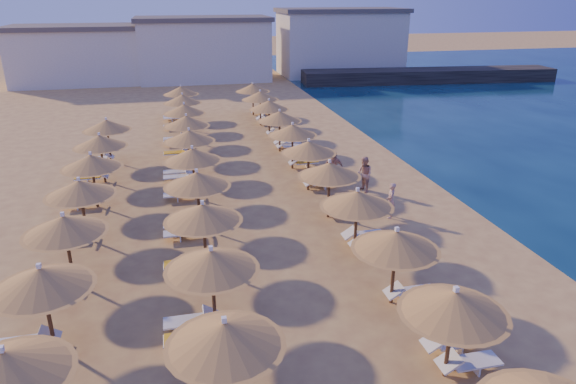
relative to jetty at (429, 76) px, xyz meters
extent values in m
plane|color=tan|center=(-25.90, -38.71, -0.75)|extent=(220.00, 220.00, 0.00)
cube|color=black|center=(0.00, 0.00, 0.00)|extent=(30.24, 6.71, 1.50)
cube|color=white|center=(-39.56, 8.33, 2.25)|extent=(15.00, 8.00, 6.00)
cube|color=#59514C|center=(-39.56, 8.33, 5.50)|extent=(15.60, 8.48, 0.50)
cube|color=white|center=(-25.62, 7.64, 2.65)|extent=(15.00, 8.00, 6.80)
cube|color=#59514C|center=(-25.62, 7.64, 6.30)|extent=(15.60, 8.48, 0.50)
cube|color=white|center=(-8.35, 8.41, 3.05)|extent=(15.00, 8.00, 7.60)
cube|color=#59514C|center=(-8.35, 8.41, 7.10)|extent=(15.60, 8.48, 0.50)
cylinder|color=brown|center=(-23.08, -46.11, 0.40)|extent=(0.12, 0.12, 2.30)
cone|color=#9B5C2D|center=(-23.08, -46.11, 1.63)|extent=(2.73, 2.73, 0.65)
cone|color=#9B5C2D|center=(-23.08, -46.11, 1.36)|extent=(2.95, 2.95, 0.12)
cube|color=white|center=(-23.08, -46.11, 2.02)|extent=(0.12, 0.12, 0.14)
cylinder|color=brown|center=(-23.08, -42.42, 0.40)|extent=(0.12, 0.12, 2.30)
cone|color=#9B5C2D|center=(-23.08, -42.42, 1.63)|extent=(2.73, 2.73, 0.65)
cone|color=#9B5C2D|center=(-23.08, -42.42, 1.36)|extent=(2.95, 2.95, 0.12)
cube|color=white|center=(-23.08, -42.42, 2.02)|extent=(0.12, 0.12, 0.14)
cylinder|color=brown|center=(-23.08, -38.73, 0.40)|extent=(0.12, 0.12, 2.30)
cone|color=#9B5C2D|center=(-23.08, -38.73, 1.63)|extent=(2.73, 2.73, 0.65)
cone|color=#9B5C2D|center=(-23.08, -38.73, 1.36)|extent=(2.95, 2.95, 0.12)
cube|color=white|center=(-23.08, -38.73, 2.02)|extent=(0.12, 0.12, 0.14)
cylinder|color=brown|center=(-23.08, -35.04, 0.40)|extent=(0.12, 0.12, 2.30)
cone|color=#9B5C2D|center=(-23.08, -35.04, 1.63)|extent=(2.73, 2.73, 0.65)
cone|color=#9B5C2D|center=(-23.08, -35.04, 1.36)|extent=(2.95, 2.95, 0.12)
cube|color=white|center=(-23.08, -35.04, 2.02)|extent=(0.12, 0.12, 0.14)
cylinder|color=brown|center=(-23.08, -31.35, 0.40)|extent=(0.12, 0.12, 2.30)
cone|color=#9B5C2D|center=(-23.08, -31.35, 1.63)|extent=(2.73, 2.73, 0.65)
cone|color=#9B5C2D|center=(-23.08, -31.35, 1.36)|extent=(2.95, 2.95, 0.12)
cube|color=white|center=(-23.08, -31.35, 2.02)|extent=(0.12, 0.12, 0.14)
cylinder|color=brown|center=(-23.08, -27.66, 0.40)|extent=(0.12, 0.12, 2.30)
cone|color=#9B5C2D|center=(-23.08, -27.66, 1.63)|extent=(2.73, 2.73, 0.65)
cone|color=#9B5C2D|center=(-23.08, -27.66, 1.36)|extent=(2.95, 2.95, 0.12)
cube|color=white|center=(-23.08, -27.66, 2.02)|extent=(0.12, 0.12, 0.14)
cylinder|color=brown|center=(-23.08, -23.97, 0.40)|extent=(0.12, 0.12, 2.30)
cone|color=#9B5C2D|center=(-23.08, -23.97, 1.63)|extent=(2.73, 2.73, 0.65)
cone|color=#9B5C2D|center=(-23.08, -23.97, 1.36)|extent=(2.95, 2.95, 0.12)
cube|color=white|center=(-23.08, -23.97, 2.02)|extent=(0.12, 0.12, 0.14)
cylinder|color=brown|center=(-23.08, -20.28, 0.40)|extent=(0.12, 0.12, 2.30)
cone|color=#9B5C2D|center=(-23.08, -20.28, 1.63)|extent=(2.73, 2.73, 0.65)
cone|color=#9B5C2D|center=(-23.08, -20.28, 1.36)|extent=(2.95, 2.95, 0.12)
cube|color=white|center=(-23.08, -20.28, 2.02)|extent=(0.12, 0.12, 0.14)
cylinder|color=brown|center=(-23.08, -16.59, 0.40)|extent=(0.12, 0.12, 2.30)
cone|color=#9B5C2D|center=(-23.08, -16.59, 1.63)|extent=(2.73, 2.73, 0.65)
cone|color=#9B5C2D|center=(-23.08, -16.59, 1.36)|extent=(2.95, 2.95, 0.12)
cube|color=white|center=(-23.08, -16.59, 2.02)|extent=(0.12, 0.12, 0.14)
cylinder|color=brown|center=(-23.08, -12.90, 0.40)|extent=(0.12, 0.12, 2.30)
cone|color=#9B5C2D|center=(-23.08, -12.90, 1.63)|extent=(2.73, 2.73, 0.65)
cone|color=#9B5C2D|center=(-23.08, -12.90, 1.36)|extent=(2.95, 2.95, 0.12)
cube|color=white|center=(-23.08, -12.90, 2.02)|extent=(0.12, 0.12, 0.14)
cylinder|color=brown|center=(-29.08, -46.11, 0.40)|extent=(0.12, 0.12, 2.30)
cone|color=#9B5C2D|center=(-29.08, -46.11, 1.63)|extent=(2.73, 2.73, 0.65)
cone|color=#9B5C2D|center=(-29.08, -46.11, 1.36)|extent=(2.95, 2.95, 0.12)
cube|color=white|center=(-29.08, -46.11, 2.02)|extent=(0.12, 0.12, 0.14)
cylinder|color=brown|center=(-29.08, -42.42, 0.40)|extent=(0.12, 0.12, 2.30)
cone|color=#9B5C2D|center=(-29.08, -42.42, 1.63)|extent=(2.73, 2.73, 0.65)
cone|color=#9B5C2D|center=(-29.08, -42.42, 1.36)|extent=(2.95, 2.95, 0.12)
cube|color=white|center=(-29.08, -42.42, 2.02)|extent=(0.12, 0.12, 0.14)
cylinder|color=brown|center=(-29.08, -38.73, 0.40)|extent=(0.12, 0.12, 2.30)
cone|color=#9B5C2D|center=(-29.08, -38.73, 1.63)|extent=(2.73, 2.73, 0.65)
cone|color=#9B5C2D|center=(-29.08, -38.73, 1.36)|extent=(2.95, 2.95, 0.12)
cube|color=white|center=(-29.08, -38.73, 2.02)|extent=(0.12, 0.12, 0.14)
cylinder|color=brown|center=(-29.08, -35.04, 0.40)|extent=(0.12, 0.12, 2.30)
cone|color=#9B5C2D|center=(-29.08, -35.04, 1.63)|extent=(2.73, 2.73, 0.65)
cone|color=#9B5C2D|center=(-29.08, -35.04, 1.36)|extent=(2.95, 2.95, 0.12)
cube|color=white|center=(-29.08, -35.04, 2.02)|extent=(0.12, 0.12, 0.14)
cylinder|color=brown|center=(-29.08, -31.35, 0.40)|extent=(0.12, 0.12, 2.30)
cone|color=#9B5C2D|center=(-29.08, -31.35, 1.63)|extent=(2.73, 2.73, 0.65)
cone|color=#9B5C2D|center=(-29.08, -31.35, 1.36)|extent=(2.95, 2.95, 0.12)
cube|color=white|center=(-29.08, -31.35, 2.02)|extent=(0.12, 0.12, 0.14)
cylinder|color=brown|center=(-29.08, -27.66, 0.40)|extent=(0.12, 0.12, 2.30)
cone|color=#9B5C2D|center=(-29.08, -27.66, 1.63)|extent=(2.73, 2.73, 0.65)
cone|color=#9B5C2D|center=(-29.08, -27.66, 1.36)|extent=(2.95, 2.95, 0.12)
cube|color=white|center=(-29.08, -27.66, 2.02)|extent=(0.12, 0.12, 0.14)
cylinder|color=brown|center=(-29.08, -23.97, 0.40)|extent=(0.12, 0.12, 2.30)
cone|color=#9B5C2D|center=(-29.08, -23.97, 1.63)|extent=(2.73, 2.73, 0.65)
cone|color=#9B5C2D|center=(-29.08, -23.97, 1.36)|extent=(2.95, 2.95, 0.12)
cube|color=white|center=(-29.08, -23.97, 2.02)|extent=(0.12, 0.12, 0.14)
cylinder|color=brown|center=(-29.08, -20.28, 0.40)|extent=(0.12, 0.12, 2.30)
cone|color=#9B5C2D|center=(-29.08, -20.28, 1.63)|extent=(2.73, 2.73, 0.65)
cone|color=#9B5C2D|center=(-29.08, -20.28, 1.36)|extent=(2.95, 2.95, 0.12)
cube|color=white|center=(-29.08, -20.28, 2.02)|extent=(0.12, 0.12, 0.14)
cylinder|color=brown|center=(-29.08, -16.59, 0.40)|extent=(0.12, 0.12, 2.30)
cone|color=#9B5C2D|center=(-29.08, -16.59, 1.63)|extent=(2.73, 2.73, 0.65)
cone|color=#9B5C2D|center=(-29.08, -16.59, 1.36)|extent=(2.95, 2.95, 0.12)
cube|color=white|center=(-29.08, -16.59, 2.02)|extent=(0.12, 0.12, 0.14)
cylinder|color=brown|center=(-29.08, -12.90, 0.40)|extent=(0.12, 0.12, 2.30)
cone|color=#9B5C2D|center=(-29.08, -12.90, 1.63)|extent=(2.73, 2.73, 0.65)
cone|color=#9B5C2D|center=(-29.08, -12.90, 1.36)|extent=(2.95, 2.95, 0.12)
cube|color=white|center=(-29.08, -12.90, 2.02)|extent=(0.12, 0.12, 0.14)
cone|color=#9B5C2D|center=(-33.87, -46.11, 1.63)|extent=(2.73, 2.73, 0.65)
cone|color=#9B5C2D|center=(-33.87, -46.11, 1.36)|extent=(2.95, 2.95, 0.12)
cube|color=white|center=(-33.87, -46.11, 2.02)|extent=(0.12, 0.12, 0.14)
cylinder|color=brown|center=(-33.87, -42.42, 0.40)|extent=(0.12, 0.12, 2.30)
cone|color=#9B5C2D|center=(-33.87, -42.42, 1.63)|extent=(2.73, 2.73, 0.65)
cone|color=#9B5C2D|center=(-33.87, -42.42, 1.36)|extent=(2.95, 2.95, 0.12)
cube|color=white|center=(-33.87, -42.42, 2.02)|extent=(0.12, 0.12, 0.14)
cylinder|color=brown|center=(-33.87, -38.73, 0.40)|extent=(0.12, 0.12, 2.30)
cone|color=#9B5C2D|center=(-33.87, -38.73, 1.63)|extent=(2.73, 2.73, 0.65)
cone|color=#9B5C2D|center=(-33.87, -38.73, 1.36)|extent=(2.95, 2.95, 0.12)
cube|color=white|center=(-33.87, -38.73, 2.02)|extent=(0.12, 0.12, 0.14)
cylinder|color=brown|center=(-33.87, -35.04, 0.40)|extent=(0.12, 0.12, 2.30)
cone|color=#9B5C2D|center=(-33.87, -35.04, 1.63)|extent=(2.73, 2.73, 0.65)
cone|color=#9B5C2D|center=(-33.87, -35.04, 1.36)|extent=(2.95, 2.95, 0.12)
cube|color=white|center=(-33.87, -35.04, 2.02)|extent=(0.12, 0.12, 0.14)
cylinder|color=brown|center=(-33.87, -31.35, 0.40)|extent=(0.12, 0.12, 2.30)
cone|color=#9B5C2D|center=(-33.87, -31.35, 1.63)|extent=(2.73, 2.73, 0.65)
cone|color=#9B5C2D|center=(-33.87, -31.35, 1.36)|extent=(2.95, 2.95, 0.12)
cube|color=white|center=(-33.87, -31.35, 2.02)|extent=(0.12, 0.12, 0.14)
cylinder|color=brown|center=(-33.87, -27.66, 0.40)|extent=(0.12, 0.12, 2.30)
cone|color=#9B5C2D|center=(-33.87, -27.66, 1.63)|extent=(2.73, 2.73, 0.65)
cone|color=#9B5C2D|center=(-33.87, -27.66, 1.36)|extent=(2.95, 2.95, 0.12)
cube|color=white|center=(-33.87, -27.66, 2.02)|extent=(0.12, 0.12, 0.14)
cylinder|color=brown|center=(-33.87, -23.97, 0.40)|extent=(0.12, 0.12, 2.30)
cone|color=#9B5C2D|center=(-33.87, -23.97, 1.63)|extent=(2.73, 2.73, 0.65)
cone|color=#9B5C2D|center=(-33.87, -23.97, 1.36)|extent=(2.95, 2.95, 0.12)
cube|color=white|center=(-33.87, -23.97, 2.02)|extent=(0.12, 0.12, 0.14)
cube|color=white|center=(-22.18, -46.11, -0.43)|extent=(1.41, 0.63, 0.06)
cube|color=white|center=(-22.18, -46.11, -0.59)|extent=(0.06, 0.56, 0.32)
cube|color=white|center=(-23.00, -46.11, -0.29)|extent=(0.58, 0.63, 0.40)
cube|color=white|center=(-22.18, -45.21, -0.43)|extent=(1.41, 0.63, 0.06)
cube|color=white|center=(-22.18, -45.21, -0.59)|extent=(0.06, 0.56, 0.32)
cube|color=white|center=(-23.00, -45.21, -0.29)|extent=(0.58, 0.63, 0.40)
cube|color=white|center=(-22.18, -42.42, -0.43)|extent=(1.41, 0.63, 0.06)
cube|color=white|center=(-22.18, -42.42, -0.59)|extent=(0.06, 0.56, 0.32)
cube|color=white|center=(-23.00, -42.42, -0.29)|extent=(0.58, 0.63, 0.40)
cube|color=white|center=(-29.98, -42.42, -0.43)|extent=(1.41, 0.63, 0.06)
cube|color=white|center=(-29.98, -42.42, -0.59)|extent=(0.06, 0.56, 0.32)
cube|color=white|center=(-29.16, -42.42, -0.29)|extent=(0.58, 0.63, 0.40)
cube|color=white|center=(-29.98, -43.32, -0.43)|extent=(1.41, 0.63, 0.06)
cube|color=white|center=(-29.98, -43.32, -0.59)|extent=(0.06, 0.56, 0.32)
cube|color=white|center=(-29.16, -43.32, -0.29)|extent=(0.58, 0.63, 0.40)
cube|color=yellow|center=(-29.98, -43.32, -0.38)|extent=(1.35, 0.58, 0.05)
cube|color=white|center=(-22.18, -38.73, -0.43)|extent=(1.41, 0.63, 0.06)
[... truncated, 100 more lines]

